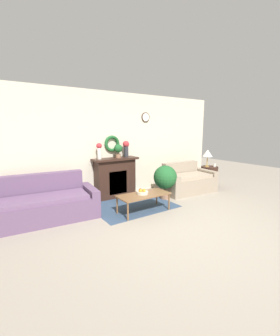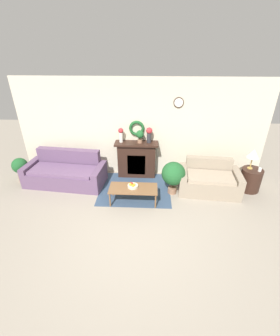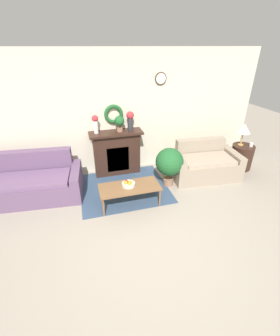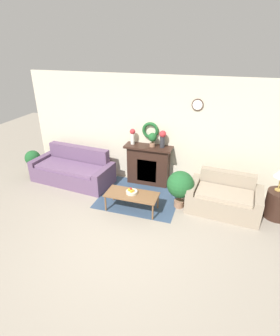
% 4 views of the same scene
% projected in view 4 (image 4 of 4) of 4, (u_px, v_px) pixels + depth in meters
% --- Properties ---
extents(ground_plane, '(16.00, 16.00, 0.00)m').
position_uv_depth(ground_plane, '(115.00, 249.00, 4.71)').
color(ground_plane, gray).
extents(floor_rug, '(1.84, 1.62, 0.01)m').
position_uv_depth(floor_rug, '(140.00, 196.00, 6.30)').
color(floor_rug, '#334760').
rests_on(floor_rug, ground_plane).
extents(wall_back, '(6.80, 0.14, 2.70)m').
position_uv_depth(wall_back, '(156.00, 132.00, 6.48)').
color(wall_back, beige).
rests_on(wall_back, ground_plane).
extents(fireplace, '(1.19, 0.41, 1.03)m').
position_uv_depth(fireplace, '(148.00, 165.00, 6.70)').
color(fireplace, '#331E16').
rests_on(fireplace, ground_plane).
extents(couch_left, '(2.18, 1.10, 0.87)m').
position_uv_depth(couch_left, '(73.00, 170.00, 6.89)').
color(couch_left, '#604766').
rests_on(couch_left, ground_plane).
extents(loveseat_right, '(1.58, 0.99, 0.80)m').
position_uv_depth(loveseat_right, '(224.00, 198.00, 5.67)').
color(loveseat_right, gray).
rests_on(loveseat_right, ground_plane).
extents(coffee_table, '(1.14, 0.52, 0.39)m').
position_uv_depth(coffee_table, '(132.00, 195.00, 5.66)').
color(coffee_table, brown).
rests_on(coffee_table, ground_plane).
extents(fruit_bowl, '(0.25, 0.25, 0.12)m').
position_uv_depth(fruit_bowl, '(131.00, 191.00, 5.66)').
color(fruit_bowl, beige).
rests_on(fruit_bowl, coffee_table).
extents(side_table_by_loveseat, '(0.52, 0.52, 0.60)m').
position_uv_depth(side_table_by_loveseat, '(278.00, 204.00, 5.45)').
color(side_table_by_loveseat, '#331E16').
rests_on(side_table_by_loveseat, ground_plane).
extents(vase_on_mantel_left, '(0.14, 0.14, 0.40)m').
position_uv_depth(vase_on_mantel_left, '(133.00, 135.00, 6.49)').
color(vase_on_mantel_left, silver).
rests_on(vase_on_mantel_left, fireplace).
extents(vase_on_mantel_right, '(0.17, 0.17, 0.42)m').
position_uv_depth(vase_on_mantel_right, '(163.00, 138.00, 6.28)').
color(vase_on_mantel_right, '#2D2D33').
rests_on(vase_on_mantel_right, fireplace).
extents(potted_plant_on_mantel, '(0.21, 0.21, 0.35)m').
position_uv_depth(potted_plant_on_mantel, '(152.00, 138.00, 6.34)').
color(potted_plant_on_mantel, '#8E664C').
rests_on(potted_plant_on_mantel, fireplace).
extents(potted_plant_floor_by_couch, '(0.42, 0.42, 0.68)m').
position_uv_depth(potted_plant_floor_by_couch, '(33.00, 159.00, 7.22)').
color(potted_plant_floor_by_couch, '#8E664C').
rests_on(potted_plant_floor_by_couch, ground_plane).
extents(potted_plant_floor_by_loveseat, '(0.59, 0.59, 0.86)m').
position_uv_depth(potted_plant_floor_by_loveseat, '(180.00, 185.00, 5.68)').
color(potted_plant_floor_by_loveseat, '#8E664C').
rests_on(potted_plant_floor_by_loveseat, ground_plane).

